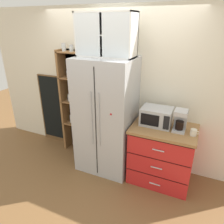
{
  "coord_description": "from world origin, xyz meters",
  "views": [
    {
      "loc": [
        1.31,
        -2.72,
        2.3
      ],
      "look_at": [
        0.1,
        0.0,
        1.02
      ],
      "focal_mm": 33.49,
      "sensor_mm": 36.0,
      "label": 1
    }
  ],
  "objects_px": {
    "chalkboard_menu": "(54,109)",
    "mug_navy": "(166,123)",
    "refrigerator": "(106,116)",
    "mug_cream": "(194,132)",
    "bottle_green": "(165,122)",
    "coffee_maker": "(180,120)",
    "microwave": "(157,116)"
  },
  "relations": [
    {
      "from": "chalkboard_menu",
      "to": "mug_navy",
      "type": "bearing_deg",
      "value": -5.9
    },
    {
      "from": "chalkboard_menu",
      "to": "refrigerator",
      "type": "bearing_deg",
      "value": -13.84
    },
    {
      "from": "refrigerator",
      "to": "mug_cream",
      "type": "xyz_separation_m",
      "value": [
        1.31,
        -0.05,
        0.03
      ]
    },
    {
      "from": "mug_navy",
      "to": "chalkboard_menu",
      "type": "distance_m",
      "value": 2.27
    },
    {
      "from": "chalkboard_menu",
      "to": "bottle_green",
      "type": "bearing_deg",
      "value": -8.7
    },
    {
      "from": "mug_navy",
      "to": "bottle_green",
      "type": "relative_size",
      "value": 0.48
    },
    {
      "from": "refrigerator",
      "to": "bottle_green",
      "type": "relative_size",
      "value": 7.45
    },
    {
      "from": "mug_cream",
      "to": "bottle_green",
      "type": "height_order",
      "value": "bottle_green"
    },
    {
      "from": "mug_navy",
      "to": "chalkboard_menu",
      "type": "xyz_separation_m",
      "value": [
        -2.24,
        0.23,
        -0.26
      ]
    },
    {
      "from": "refrigerator",
      "to": "chalkboard_menu",
      "type": "bearing_deg",
      "value": 166.16
    },
    {
      "from": "coffee_maker",
      "to": "mug_navy",
      "type": "xyz_separation_m",
      "value": [
        -0.2,
        0.06,
        -0.11
      ]
    },
    {
      "from": "refrigerator",
      "to": "coffee_maker",
      "type": "relative_size",
      "value": 5.95
    },
    {
      "from": "microwave",
      "to": "mug_navy",
      "type": "distance_m",
      "value": 0.16
    },
    {
      "from": "bottle_green",
      "to": "chalkboard_menu",
      "type": "height_order",
      "value": "chalkboard_menu"
    },
    {
      "from": "coffee_maker",
      "to": "mug_navy",
      "type": "relative_size",
      "value": 2.62
    },
    {
      "from": "refrigerator",
      "to": "bottle_green",
      "type": "xyz_separation_m",
      "value": [
        0.92,
        -0.02,
        0.09
      ]
    },
    {
      "from": "mug_cream",
      "to": "bottle_green",
      "type": "xyz_separation_m",
      "value": [
        -0.39,
        0.03,
        0.06
      ]
    },
    {
      "from": "refrigerator",
      "to": "chalkboard_menu",
      "type": "distance_m",
      "value": 1.38
    },
    {
      "from": "microwave",
      "to": "chalkboard_menu",
      "type": "distance_m",
      "value": 2.14
    },
    {
      "from": "refrigerator",
      "to": "chalkboard_menu",
      "type": "xyz_separation_m",
      "value": [
        -1.32,
        0.33,
        -0.23
      ]
    },
    {
      "from": "coffee_maker",
      "to": "mug_cream",
      "type": "relative_size",
      "value": 2.62
    },
    {
      "from": "mug_cream",
      "to": "chalkboard_menu",
      "type": "xyz_separation_m",
      "value": [
        -2.63,
        0.37,
        -0.26
      ]
    },
    {
      "from": "bottle_green",
      "to": "coffee_maker",
      "type": "bearing_deg",
      "value": 13.4
    },
    {
      "from": "microwave",
      "to": "chalkboard_menu",
      "type": "bearing_deg",
      "value": 173.13
    },
    {
      "from": "coffee_maker",
      "to": "bottle_green",
      "type": "bearing_deg",
      "value": -166.6
    },
    {
      "from": "coffee_maker",
      "to": "chalkboard_menu",
      "type": "relative_size",
      "value": 0.22
    },
    {
      "from": "microwave",
      "to": "mug_navy",
      "type": "height_order",
      "value": "microwave"
    },
    {
      "from": "microwave",
      "to": "coffee_maker",
      "type": "height_order",
      "value": "coffee_maker"
    },
    {
      "from": "refrigerator",
      "to": "microwave",
      "type": "height_order",
      "value": "refrigerator"
    },
    {
      "from": "refrigerator",
      "to": "chalkboard_menu",
      "type": "relative_size",
      "value": 1.34
    },
    {
      "from": "mug_navy",
      "to": "bottle_green",
      "type": "height_order",
      "value": "bottle_green"
    },
    {
      "from": "mug_cream",
      "to": "refrigerator",
      "type": "bearing_deg",
      "value": 177.94
    }
  ]
}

